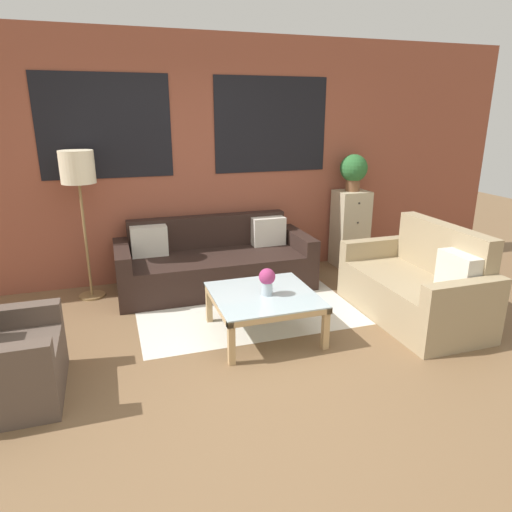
{
  "coord_description": "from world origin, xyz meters",
  "views": [
    {
      "loc": [
        -0.98,
        -2.94,
        1.96
      ],
      "look_at": [
        0.39,
        1.27,
        0.55
      ],
      "focal_mm": 32.0,
      "sensor_mm": 36.0,
      "label": 1
    }
  ],
  "objects_px": {
    "settee_vintage": "(417,287)",
    "flower_vase": "(267,280)",
    "couch_dark": "(215,264)",
    "floor_lamp": "(78,174)",
    "coffee_table": "(264,300)",
    "drawer_cabinet": "(350,229)",
    "potted_plant": "(354,170)"
  },
  "relations": [
    {
      "from": "settee_vintage",
      "to": "floor_lamp",
      "type": "xyz_separation_m",
      "value": [
        -3.07,
        1.54,
        1.04
      ]
    },
    {
      "from": "settee_vintage",
      "to": "flower_vase",
      "type": "relative_size",
      "value": 6.15
    },
    {
      "from": "couch_dark",
      "to": "flower_vase",
      "type": "bearing_deg",
      "value": -82.95
    },
    {
      "from": "settee_vintage",
      "to": "coffee_table",
      "type": "xyz_separation_m",
      "value": [
        -1.56,
        0.11,
        0.03
      ]
    },
    {
      "from": "drawer_cabinet",
      "to": "potted_plant",
      "type": "relative_size",
      "value": 2.16
    },
    {
      "from": "drawer_cabinet",
      "to": "flower_vase",
      "type": "distance_m",
      "value": 2.31
    },
    {
      "from": "drawer_cabinet",
      "to": "flower_vase",
      "type": "relative_size",
      "value": 4.02
    },
    {
      "from": "couch_dark",
      "to": "drawer_cabinet",
      "type": "xyz_separation_m",
      "value": [
        1.86,
        0.22,
        0.22
      ]
    },
    {
      "from": "couch_dark",
      "to": "potted_plant",
      "type": "xyz_separation_m",
      "value": [
        1.86,
        0.22,
        0.98
      ]
    },
    {
      "from": "couch_dark",
      "to": "floor_lamp",
      "type": "height_order",
      "value": "floor_lamp"
    },
    {
      "from": "floor_lamp",
      "to": "potted_plant",
      "type": "height_order",
      "value": "floor_lamp"
    },
    {
      "from": "settee_vintage",
      "to": "floor_lamp",
      "type": "height_order",
      "value": "floor_lamp"
    },
    {
      "from": "potted_plant",
      "to": "drawer_cabinet",
      "type": "bearing_deg",
      "value": -90.0
    },
    {
      "from": "couch_dark",
      "to": "floor_lamp",
      "type": "xyz_separation_m",
      "value": [
        -1.37,
        0.12,
        1.07
      ]
    },
    {
      "from": "settee_vintage",
      "to": "flower_vase",
      "type": "xyz_separation_m",
      "value": [
        -1.54,
        0.08,
        0.23
      ]
    },
    {
      "from": "floor_lamp",
      "to": "flower_vase",
      "type": "xyz_separation_m",
      "value": [
        1.54,
        -1.47,
        -0.81
      ]
    },
    {
      "from": "floor_lamp",
      "to": "drawer_cabinet",
      "type": "bearing_deg",
      "value": 1.77
    },
    {
      "from": "settee_vintage",
      "to": "drawer_cabinet",
      "type": "xyz_separation_m",
      "value": [
        0.16,
        1.64,
        0.19
      ]
    },
    {
      "from": "drawer_cabinet",
      "to": "floor_lamp",
      "type": "bearing_deg",
      "value": -178.23
    },
    {
      "from": "settee_vintage",
      "to": "floor_lamp",
      "type": "distance_m",
      "value": 3.59
    },
    {
      "from": "coffee_table",
      "to": "flower_vase",
      "type": "distance_m",
      "value": 0.2
    },
    {
      "from": "settee_vintage",
      "to": "drawer_cabinet",
      "type": "relative_size",
      "value": 1.53
    },
    {
      "from": "couch_dark",
      "to": "settee_vintage",
      "type": "height_order",
      "value": "settee_vintage"
    },
    {
      "from": "couch_dark",
      "to": "potted_plant",
      "type": "bearing_deg",
      "value": 6.81
    },
    {
      "from": "couch_dark",
      "to": "drawer_cabinet",
      "type": "height_order",
      "value": "drawer_cabinet"
    },
    {
      "from": "drawer_cabinet",
      "to": "settee_vintage",
      "type": "bearing_deg",
      "value": -95.62
    },
    {
      "from": "floor_lamp",
      "to": "coffee_table",
      "type": "bearing_deg",
      "value": -43.44
    },
    {
      "from": "potted_plant",
      "to": "floor_lamp",
      "type": "bearing_deg",
      "value": -178.23
    },
    {
      "from": "couch_dark",
      "to": "coffee_table",
      "type": "bearing_deg",
      "value": -83.62
    },
    {
      "from": "coffee_table",
      "to": "potted_plant",
      "type": "height_order",
      "value": "potted_plant"
    },
    {
      "from": "flower_vase",
      "to": "couch_dark",
      "type": "bearing_deg",
      "value": 97.05
    },
    {
      "from": "floor_lamp",
      "to": "flower_vase",
      "type": "height_order",
      "value": "floor_lamp"
    }
  ]
}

